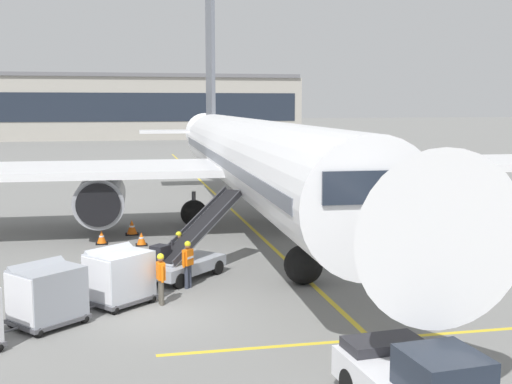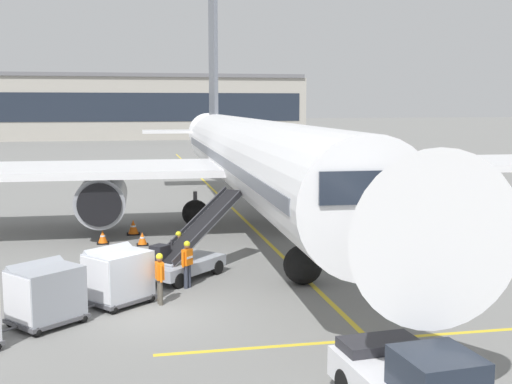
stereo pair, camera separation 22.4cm
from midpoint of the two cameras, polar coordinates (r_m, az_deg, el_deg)
ground_plane at (r=21.33m, az=-8.72°, el=-10.57°), size 600.00×600.00×0.00m
parked_airplane at (r=35.02m, az=-0.19°, el=3.01°), size 35.17×45.55×15.26m
belt_loader at (r=25.54m, az=-5.77°, el=-5.41°), size 4.55×4.62×3.18m
baggage_cart_lead at (r=22.45m, az=-11.68°, el=-7.06°), size 2.60×2.51×1.91m
baggage_cart_second at (r=20.94m, az=-17.59°, el=-8.34°), size 2.60×2.51×1.91m
ground_crew_by_loader at (r=22.16m, az=-8.08°, el=-7.18°), size 0.31×0.56×1.74m
ground_crew_by_carts at (r=23.98m, az=-5.73°, el=-6.00°), size 0.44×0.44×1.74m
ground_crew_marshaller at (r=25.79m, az=-6.49°, el=-5.04°), size 0.37×0.53×1.74m
safety_cone_engine_keepout at (r=31.60m, az=-9.65°, el=-4.03°), size 0.55×0.55×0.63m
safety_cone_wingtip at (r=32.32m, az=-12.99°, el=-3.85°), size 0.57×0.57×0.65m
safety_cone_nose_mark at (r=34.27m, az=-10.44°, el=-3.04°), size 0.67×0.67×0.76m
apron_guidance_line_lead_in at (r=34.76m, az=0.16°, el=-3.37°), size 0.20×110.00×0.01m
apron_guidance_line_stop_bar at (r=19.33m, az=9.93°, el=-12.53°), size 12.00×0.20×0.01m
terminal_building at (r=132.49m, az=-16.77°, el=7.09°), size 94.53×15.88×12.44m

